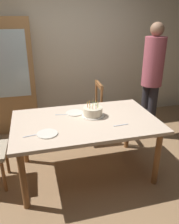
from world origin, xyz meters
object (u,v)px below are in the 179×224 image
at_px(dining_table, 86,126).
at_px(plate_far_side, 75,113).
at_px(person_guest, 152,75).
at_px(plate_near_celebrant, 47,134).
at_px(china_cabinet, 1,78).
at_px(chair_spindle_back, 88,113).
at_px(birthday_cake, 93,112).

xyz_separation_m(dining_table, plate_far_side, (-0.09, 0.24, 0.09)).
height_order(plate_far_side, person_guest, person_guest).
height_order(plate_near_celebrant, person_guest, person_guest).
height_order(dining_table, plate_far_side, plate_far_side).
distance_m(dining_table, plate_far_side, 0.27).
bearing_deg(person_guest, dining_table, -149.97).
height_order(plate_near_celebrant, china_cabinet, china_cabinet).
bearing_deg(dining_table, chair_spindle_back, 73.37).
distance_m(plate_near_celebrant, chair_spindle_back, 1.34).
xyz_separation_m(dining_table, plate_near_celebrant, (-0.47, -0.24, 0.09)).
bearing_deg(birthday_cake, china_cabinet, 129.30).
bearing_deg(plate_near_celebrant, dining_table, 26.67).
bearing_deg(china_cabinet, chair_spindle_back, -28.16).
xyz_separation_m(plate_far_side, chair_spindle_back, (0.34, 0.61, -0.30)).
bearing_deg(china_cabinet, plate_far_side, -53.12).
bearing_deg(person_guest, birthday_cake, -151.10).
distance_m(dining_table, birthday_cake, 0.21).
bearing_deg(plate_far_side, person_guest, 20.00).
distance_m(birthday_cake, plate_far_side, 0.25).
bearing_deg(plate_near_celebrant, chair_spindle_back, 56.19).
bearing_deg(birthday_cake, dining_table, -140.34).
relative_size(plate_far_side, china_cabinet, 0.12).
relative_size(plate_near_celebrant, plate_far_side, 1.00).
relative_size(plate_near_celebrant, chair_spindle_back, 0.23).
bearing_deg(dining_table, person_guest, 30.03).
bearing_deg(person_guest, plate_near_celebrant, -150.87).
bearing_deg(birthday_cake, person_guest, 28.90).
height_order(person_guest, china_cabinet, china_cabinet).
bearing_deg(dining_table, birthday_cake, 39.66).
xyz_separation_m(plate_near_celebrant, person_guest, (1.73, 0.96, 0.29)).
bearing_deg(plate_far_side, birthday_cake, -34.38).
height_order(plate_far_side, chair_spindle_back, chair_spindle_back).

